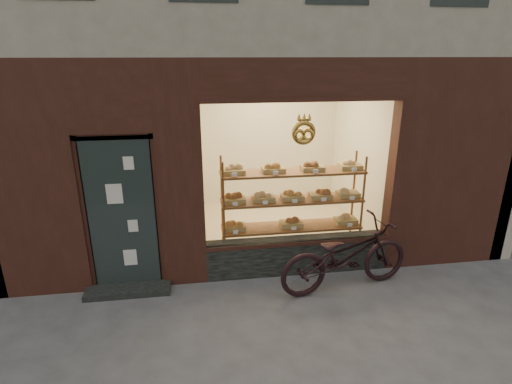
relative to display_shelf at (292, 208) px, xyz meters
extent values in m
plane|color=#4D4D4D|center=(-0.45, -2.55, -0.87)|extent=(90.00, 90.00, 0.00)
cube|color=black|center=(0.00, -0.42, -0.60)|extent=(2.70, 0.25, 0.55)
cube|color=#252F2F|center=(-2.45, -0.49, 0.23)|extent=(0.90, 0.04, 2.15)
cube|color=black|center=(-2.45, -0.65, -0.83)|extent=(1.15, 0.35, 0.08)
torus|color=#EEB345|center=(0.00, -0.53, 1.28)|extent=(0.33, 0.07, 0.33)
cube|color=brown|center=(0.00, 0.00, -0.82)|extent=(2.20, 0.45, 0.04)
cube|color=brown|center=(0.00, 0.00, -0.32)|extent=(2.20, 0.45, 0.03)
cube|color=brown|center=(0.00, 0.00, 0.13)|extent=(2.20, 0.45, 0.04)
cube|color=brown|center=(0.00, 0.00, 0.58)|extent=(2.20, 0.45, 0.04)
cylinder|color=brown|center=(-1.07, -0.19, -0.02)|extent=(0.04, 0.04, 1.70)
cylinder|color=brown|center=(1.07, -0.19, -0.02)|extent=(0.04, 0.04, 1.70)
cylinder|color=brown|center=(-1.07, 0.20, -0.02)|extent=(0.04, 0.04, 1.70)
cylinder|color=brown|center=(1.07, 0.20, -0.02)|extent=(0.04, 0.04, 1.70)
cube|color=olive|center=(-0.90, 0.00, -0.27)|extent=(0.34, 0.24, 0.07)
sphere|color=#AE783E|center=(-0.90, 0.00, -0.19)|extent=(0.11, 0.11, 0.11)
cube|color=white|center=(-0.90, -0.18, -0.27)|extent=(0.07, 0.01, 0.05)
cube|color=olive|center=(0.00, 0.00, -0.27)|extent=(0.34, 0.24, 0.07)
sphere|color=brown|center=(0.00, 0.00, -0.19)|extent=(0.11, 0.11, 0.11)
cube|color=white|center=(0.00, -0.18, -0.27)|extent=(0.07, 0.01, 0.05)
cube|color=olive|center=(0.90, 0.00, -0.27)|extent=(0.34, 0.24, 0.07)
sphere|color=tan|center=(0.90, 0.00, -0.19)|extent=(0.11, 0.11, 0.11)
cube|color=white|center=(0.90, -0.18, -0.27)|extent=(0.08, 0.01, 0.05)
cube|color=olive|center=(-0.90, 0.00, 0.18)|extent=(0.34, 0.24, 0.07)
sphere|color=brown|center=(-0.90, 0.00, 0.26)|extent=(0.11, 0.11, 0.11)
cube|color=white|center=(-0.90, -0.18, 0.18)|extent=(0.07, 0.01, 0.06)
cube|color=olive|center=(-0.45, 0.00, 0.18)|extent=(0.34, 0.24, 0.07)
sphere|color=tan|center=(-0.45, 0.00, 0.26)|extent=(0.11, 0.11, 0.11)
cube|color=white|center=(-0.45, -0.18, 0.18)|extent=(0.07, 0.01, 0.06)
cube|color=olive|center=(0.00, 0.00, 0.18)|extent=(0.34, 0.24, 0.07)
sphere|color=#AE783E|center=(0.00, 0.00, 0.26)|extent=(0.11, 0.11, 0.11)
cube|color=white|center=(0.00, -0.18, 0.18)|extent=(0.07, 0.01, 0.06)
cube|color=olive|center=(0.45, 0.00, 0.18)|extent=(0.34, 0.24, 0.07)
sphere|color=brown|center=(0.45, 0.00, 0.26)|extent=(0.11, 0.11, 0.11)
cube|color=white|center=(0.45, -0.18, 0.18)|extent=(0.07, 0.01, 0.06)
cube|color=olive|center=(0.90, 0.00, 0.18)|extent=(0.34, 0.24, 0.07)
sphere|color=tan|center=(0.90, 0.00, 0.26)|extent=(0.11, 0.11, 0.11)
cube|color=white|center=(0.90, -0.18, 0.18)|extent=(0.08, 0.01, 0.06)
cube|color=olive|center=(-0.90, 0.00, 0.63)|extent=(0.34, 0.24, 0.07)
sphere|color=tan|center=(-0.90, 0.00, 0.71)|extent=(0.11, 0.11, 0.11)
cube|color=white|center=(-0.90, -0.18, 0.63)|extent=(0.07, 0.01, 0.06)
cube|color=olive|center=(-0.30, 0.00, 0.63)|extent=(0.34, 0.24, 0.07)
sphere|color=#AE783E|center=(-0.30, 0.00, 0.71)|extent=(0.11, 0.11, 0.11)
cube|color=white|center=(-0.30, -0.18, 0.63)|extent=(0.08, 0.01, 0.06)
cube|color=olive|center=(0.30, 0.00, 0.63)|extent=(0.34, 0.24, 0.07)
sphere|color=brown|center=(0.30, 0.00, 0.71)|extent=(0.11, 0.11, 0.11)
cube|color=white|center=(0.30, -0.18, 0.63)|extent=(0.07, 0.01, 0.06)
cube|color=olive|center=(0.90, 0.00, 0.63)|extent=(0.34, 0.24, 0.07)
sphere|color=tan|center=(0.90, 0.00, 0.71)|extent=(0.11, 0.11, 0.11)
cube|color=white|center=(0.90, -0.18, 0.63)|extent=(0.08, 0.01, 0.06)
imported|color=black|center=(0.55, -0.96, -0.37)|extent=(2.02, 1.00, 1.01)
camera|label=1|loc=(-1.39, -5.64, 2.27)|focal=28.00mm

